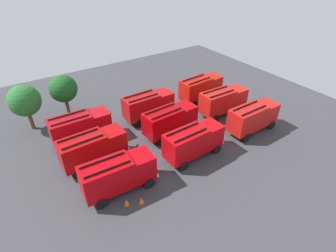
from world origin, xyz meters
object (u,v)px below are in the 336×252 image
at_px(tree_1, 63,89).
at_px(traffic_cone_0, 141,200).
at_px(firefighter_1, 217,101).
at_px(firefighter_2, 96,140).
at_px(fire_truck_0, 118,174).
at_px(fire_truck_5, 223,100).
at_px(firefighter_3, 118,133).
at_px(fire_truck_1, 193,141).
at_px(fire_truck_2, 253,117).
at_px(fire_truck_8, 201,87).
at_px(tree_0, 24,101).
at_px(firefighter_0, 138,150).
at_px(fire_truck_7, 148,105).
at_px(traffic_cone_2, 126,202).
at_px(fire_truck_3, 93,147).
at_px(fire_truck_4, 170,120).
at_px(traffic_cone_1, 143,130).
at_px(fire_truck_6, 80,127).

bearing_deg(tree_1, traffic_cone_0, -87.52).
bearing_deg(firefighter_1, tree_1, -142.55).
bearing_deg(traffic_cone_0, firefighter_2, 91.69).
xyz_separation_m(fire_truck_0, firefighter_1, (19.19, 7.16, -1.12)).
height_order(fire_truck_5, firefighter_3, fire_truck_5).
relative_size(tree_1, traffic_cone_0, 8.26).
distance_m(fire_truck_1, fire_truck_2, 9.44).
bearing_deg(fire_truck_8, tree_0, 161.47).
bearing_deg(firefighter_0, fire_truck_5, -170.55).
bearing_deg(firefighter_1, fire_truck_2, -29.16).
bearing_deg(firefighter_2, fire_truck_8, 111.87).
relative_size(fire_truck_7, traffic_cone_0, 10.17).
bearing_deg(traffic_cone_2, fire_truck_0, 82.07).
xyz_separation_m(fire_truck_3, fire_truck_4, (9.97, -0.04, 0.00)).
bearing_deg(firefighter_0, fire_truck_7, -126.14).
height_order(fire_truck_4, traffic_cone_2, fire_truck_4).
distance_m(tree_1, traffic_cone_0, 20.38).
bearing_deg(fire_truck_0, firefighter_1, 22.96).
xyz_separation_m(tree_0, traffic_cone_1, (11.73, -8.87, -3.80)).
xyz_separation_m(fire_truck_4, fire_truck_7, (-0.31, 4.86, 0.00)).
bearing_deg(fire_truck_0, firefighter_2, 87.65).
height_order(fire_truck_3, fire_truck_6, same).
bearing_deg(fire_truck_3, fire_truck_8, 13.02).
xyz_separation_m(fire_truck_6, firefighter_3, (3.78, -2.09, -1.16)).
bearing_deg(fire_truck_6, traffic_cone_0, -83.58).
bearing_deg(traffic_cone_1, fire_truck_7, 48.29).
height_order(fire_truck_4, firefighter_0, fire_truck_4).
bearing_deg(fire_truck_0, tree_0, 109.44).
bearing_deg(firefighter_3, fire_truck_0, 9.20).
height_order(fire_truck_2, firefighter_1, fire_truck_2).
distance_m(fire_truck_1, fire_truck_6, 13.62).
bearing_deg(fire_truck_4, fire_truck_1, -96.54).
xyz_separation_m(firefighter_3, tree_0, (-8.37, 8.49, 3.15)).
bearing_deg(fire_truck_6, tree_1, 86.90).
xyz_separation_m(fire_truck_6, traffic_cone_2, (0.07, -11.87, -1.82)).
relative_size(fire_truck_5, fire_truck_7, 1.00).
height_order(fire_truck_1, fire_truck_3, same).
height_order(fire_truck_5, traffic_cone_0, fire_truck_5).
distance_m(fire_truck_3, fire_truck_8, 19.74).
bearing_deg(firefighter_3, fire_truck_5, 113.39).
bearing_deg(firefighter_1, traffic_cone_0, -86.08).
bearing_deg(traffic_cone_2, tree_0, 104.32).
bearing_deg(firefighter_2, traffic_cone_2, 8.76).
bearing_deg(fire_truck_2, fire_truck_5, 90.11).
bearing_deg(fire_truck_4, firefighter_0, -165.58).
bearing_deg(firefighter_2, fire_truck_1, 61.91).
relative_size(fire_truck_0, fire_truck_4, 1.00).
bearing_deg(fire_truck_6, tree_0, 125.96).
distance_m(fire_truck_2, fire_truck_7, 13.85).
relative_size(fire_truck_4, firefighter_0, 4.19).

